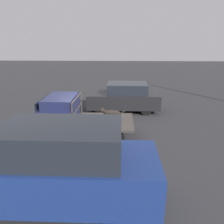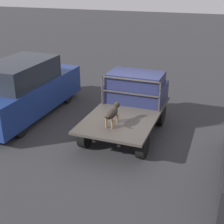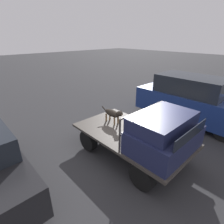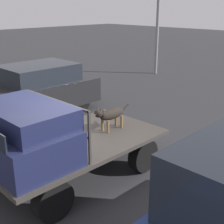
{
  "view_description": "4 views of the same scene",
  "coord_description": "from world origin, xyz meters",
  "views": [
    {
      "loc": [
        -1.36,
        8.46,
        3.88
      ],
      "look_at": [
        -1.02,
        0.09,
        1.19
      ],
      "focal_mm": 35.0,
      "sensor_mm": 36.0,
      "label": 1
    },
    {
      "loc": [
        -8.68,
        -2.76,
        4.71
      ],
      "look_at": [
        -1.02,
        0.09,
        1.19
      ],
      "focal_mm": 50.0,
      "sensor_mm": 36.0,
      "label": 2
    },
    {
      "loc": [
        3.15,
        -3.82,
        3.68
      ],
      "look_at": [
        -1.02,
        0.09,
        1.19
      ],
      "focal_mm": 28.0,
      "sensor_mm": 36.0,
      "label": 3
    },
    {
      "loc": [
        3.59,
        4.71,
        3.44
      ],
      "look_at": [
        -1.02,
        0.09,
        1.19
      ],
      "focal_mm": 50.0,
      "sensor_mm": 36.0,
      "label": 4
    }
  ],
  "objects": [
    {
      "name": "flatbed_truck",
      "position": [
        0.0,
        0.0,
        0.58
      ],
      "size": [
        3.77,
        2.1,
        0.78
      ],
      "color": "black",
      "rests_on": "ground"
    },
    {
      "name": "truck_cab",
      "position": [
        1.13,
        0.0,
        1.27
      ],
      "size": [
        1.36,
        1.98,
        1.02
      ],
      "color": "#1E2347",
      "rests_on": "flatbed_truck"
    },
    {
      "name": "dog",
      "position": [
        -0.95,
        0.09,
        1.15
      ],
      "size": [
        1.08,
        0.25,
        0.61
      ],
      "rotation": [
        0.0,
        0.0,
        -0.09
      ],
      "color": "brown",
      "rests_on": "flatbed_truck"
    },
    {
      "name": "parked_pickup_far",
      "position": [
        0.22,
        3.91,
        1.01
      ],
      "size": [
        5.13,
        1.86,
        2.09
      ],
      "rotation": [
        0.0,
        0.0,
        -0.09
      ],
      "color": "black",
      "rests_on": "ground"
    },
    {
      "name": "truck_headboard",
      "position": [
        0.41,
        0.0,
        1.43
      ],
      "size": [
        0.04,
        1.98,
        0.99
      ],
      "color": "#3D3833",
      "rests_on": "flatbed_truck"
    },
    {
      "name": "ground_plane",
      "position": [
        0.0,
        0.0,
        0.0
      ],
      "size": [
        80.0,
        80.0,
        0.0
      ],
      "primitive_type": "plane",
      "color": "#2D2D30"
    }
  ]
}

